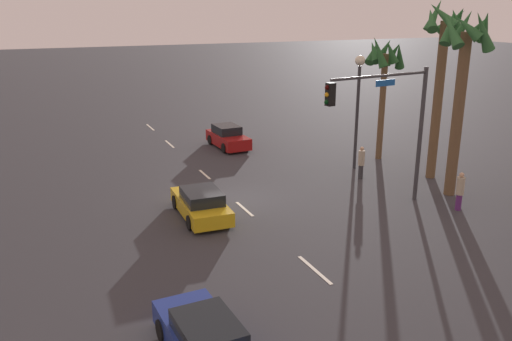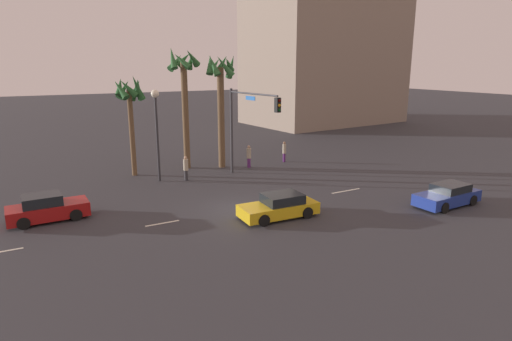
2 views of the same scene
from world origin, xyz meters
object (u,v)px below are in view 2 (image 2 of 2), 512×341
at_px(car_0, 47,209).
at_px(palm_tree_1, 221,86).
at_px(pedestrian_1, 186,168).
at_px(palm_tree_0, 130,98).
at_px(car_1, 279,207).
at_px(traffic_signal, 246,118).
at_px(palm_tree_2, 184,84).
at_px(car_2, 448,196).
at_px(streetlamp, 156,118).
at_px(pedestrian_2, 284,151).
at_px(pedestrian_0, 249,156).

height_order(car_0, palm_tree_1, palm_tree_1).
bearing_deg(pedestrian_1, palm_tree_0, 131.65).
relative_size(car_1, pedestrian_1, 2.44).
xyz_separation_m(traffic_signal, palm_tree_2, (-2.80, 5.11, 2.26)).
height_order(car_0, car_1, car_0).
distance_m(traffic_signal, palm_tree_1, 4.53).
bearing_deg(traffic_signal, car_0, -168.27).
bearing_deg(traffic_signal, car_1, -105.51).
relative_size(traffic_signal, pedestrian_1, 3.60).
bearing_deg(palm_tree_1, car_2, -63.65).
xyz_separation_m(streetlamp, pedestrian_1, (1.74, -0.75, -3.57)).
xyz_separation_m(pedestrian_1, palm_tree_1, (4.04, 2.57, 5.54)).
height_order(streetlamp, pedestrian_2, streetlamp).
distance_m(traffic_signal, pedestrian_2, 7.14).
distance_m(streetlamp, palm_tree_2, 4.77).
height_order(pedestrian_1, pedestrian_2, pedestrian_1).
distance_m(car_2, pedestrian_1, 17.39).
height_order(pedestrian_1, palm_tree_1, palm_tree_1).
bearing_deg(streetlamp, palm_tree_1, 17.48).
relative_size(car_0, car_2, 0.94).
xyz_separation_m(car_2, palm_tree_0, (-14.59, 16.14, 5.17)).
bearing_deg(palm_tree_0, pedestrian_2, -6.80).
distance_m(traffic_signal, pedestrian_1, 5.62).
height_order(traffic_signal, pedestrian_2, traffic_signal).
relative_size(car_2, palm_tree_1, 0.48).
bearing_deg(pedestrian_0, pedestrian_1, -166.57).
height_order(car_2, pedestrian_2, pedestrian_2).
height_order(pedestrian_2, palm_tree_1, palm_tree_1).
bearing_deg(palm_tree_1, palm_tree_2, 157.92).
bearing_deg(pedestrian_2, streetlamp, -174.77).
bearing_deg(pedestrian_0, palm_tree_1, 147.52).
distance_m(car_0, traffic_signal, 14.30).
height_order(pedestrian_0, palm_tree_2, palm_tree_2).
height_order(car_0, palm_tree_0, palm_tree_0).
xyz_separation_m(pedestrian_2, palm_tree_1, (-5.47, 0.79, 5.54)).
distance_m(pedestrian_1, palm_tree_0, 6.51).
xyz_separation_m(pedestrian_0, pedestrian_2, (3.64, 0.38, -0.01)).
xyz_separation_m(car_1, pedestrian_0, (4.02, 11.20, 0.35)).
relative_size(car_0, traffic_signal, 0.63).
bearing_deg(traffic_signal, car_2, -56.64).
relative_size(car_0, pedestrian_2, 2.32).
relative_size(car_0, pedestrian_1, 2.28).
xyz_separation_m(car_1, palm_tree_0, (-4.75, 13.06, 5.17)).
distance_m(pedestrian_1, palm_tree_1, 7.32).
relative_size(palm_tree_0, palm_tree_2, 0.79).
bearing_deg(pedestrian_1, palm_tree_1, 32.46).
xyz_separation_m(palm_tree_1, palm_tree_2, (-2.67, 1.08, 0.19)).
bearing_deg(car_1, car_2, -17.37).
bearing_deg(pedestrian_2, palm_tree_0, 173.20).
height_order(car_2, palm_tree_2, palm_tree_2).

